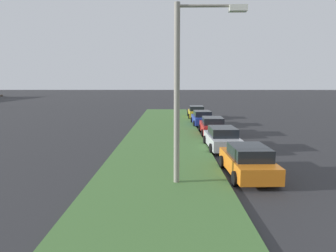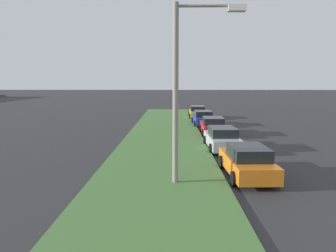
% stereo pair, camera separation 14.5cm
% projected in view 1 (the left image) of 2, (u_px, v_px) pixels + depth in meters
% --- Properties ---
extents(grass_median, '(60.00, 6.00, 0.12)m').
position_uv_depth(grass_median, '(161.00, 159.00, 17.21)').
color(grass_median, '#477238').
rests_on(grass_median, ground).
extents(parked_car_orange, '(4.36, 2.13, 1.47)m').
position_uv_depth(parked_car_orange, '(248.00, 161.00, 14.16)').
color(parked_car_orange, orange).
rests_on(parked_car_orange, ground).
extents(parked_car_silver, '(4.34, 2.10, 1.47)m').
position_uv_depth(parked_car_silver, '(222.00, 138.00, 19.84)').
color(parked_car_silver, '#B2B5BA').
rests_on(parked_car_silver, ground).
extents(parked_car_red, '(4.34, 2.09, 1.47)m').
position_uv_depth(parked_car_red, '(212.00, 126.00, 25.27)').
color(parked_car_red, red).
rests_on(parked_car_red, ground).
extents(parked_car_blue, '(4.34, 2.09, 1.47)m').
position_uv_depth(parked_car_blue, '(202.00, 118.00, 30.68)').
color(parked_car_blue, '#23389E').
rests_on(parked_car_blue, ground).
extents(parked_car_yellow, '(4.33, 2.07, 1.47)m').
position_uv_depth(parked_car_yellow, '(196.00, 112.00, 36.62)').
color(parked_car_yellow, gold).
rests_on(parked_car_yellow, ground).
extents(streetlight, '(0.37, 2.87, 7.50)m').
position_uv_depth(streetlight, '(186.00, 82.00, 12.47)').
color(streetlight, gray).
rests_on(streetlight, ground).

